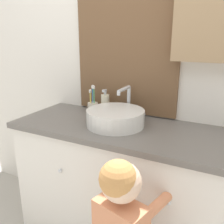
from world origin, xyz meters
name	(u,v)px	position (x,y,z in m)	size (l,w,h in m)	color
wall_back	(151,56)	(0.02, 0.62, 1.28)	(3.20, 0.18, 2.50)	silver
vanity_counter	(128,189)	(0.00, 0.32, 0.44)	(1.47, 0.55, 0.87)	silver
sink_basin	(116,117)	(-0.09, 0.33, 0.93)	(0.36, 0.41, 0.22)	silver
toothbrush_holder	(93,107)	(-0.35, 0.49, 0.92)	(0.07, 0.07, 0.20)	beige
soap_dispenser	(105,104)	(-0.26, 0.51, 0.95)	(0.06, 0.06, 0.18)	beige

